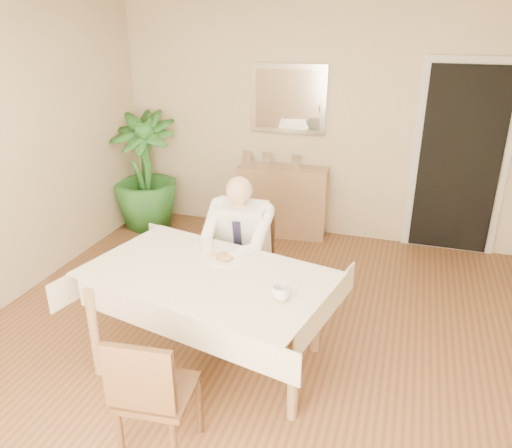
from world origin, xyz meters
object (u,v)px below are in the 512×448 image
(chair_far, at_px, (247,253))
(chair_near, at_px, (151,392))
(dining_table, at_px, (208,284))
(coffee_mug, at_px, (281,293))
(sideboard, at_px, (282,201))
(potted_palm, at_px, (145,172))
(seated_man, at_px, (236,246))

(chair_far, distance_m, chair_near, 1.79)
(dining_table, height_order, chair_far, chair_far)
(coffee_mug, bearing_deg, sideboard, 104.52)
(dining_table, relative_size, chair_near, 2.27)
(dining_table, bearing_deg, chair_near, -75.77)
(chair_far, xyz_separation_m, potted_palm, (-1.73, 1.32, 0.20))
(dining_table, relative_size, sideboard, 1.89)
(chair_near, bearing_deg, coffee_mug, 46.66)
(sideboard, bearing_deg, dining_table, -92.47)
(coffee_mug, height_order, potted_palm, potted_palm)
(seated_man, height_order, coffee_mug, seated_man)
(chair_near, distance_m, coffee_mug, 0.97)
(chair_near, xyz_separation_m, potted_palm, (-1.76, 3.11, 0.22))
(seated_man, height_order, sideboard, seated_man)
(chair_far, bearing_deg, coffee_mug, -66.49)
(chair_near, relative_size, seated_man, 0.68)
(chair_far, height_order, potted_palm, potted_palm)
(dining_table, distance_m, sideboard, 2.48)
(chair_far, bearing_deg, seated_man, -95.27)
(chair_far, relative_size, coffee_mug, 7.55)
(dining_table, relative_size, chair_far, 2.19)
(seated_man, distance_m, sideboard, 1.90)
(chair_near, height_order, coffee_mug, chair_near)
(chair_far, distance_m, coffee_mug, 1.25)
(dining_table, distance_m, chair_near, 0.93)
(seated_man, height_order, potted_palm, potted_palm)
(chair_near, bearing_deg, seated_man, 85.17)
(sideboard, bearing_deg, coffee_mug, -80.35)
(potted_palm, bearing_deg, chair_near, -60.52)
(chair_near, height_order, sideboard, chair_near)
(sideboard, bearing_deg, potted_palm, -175.62)
(dining_table, height_order, coffee_mug, coffee_mug)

